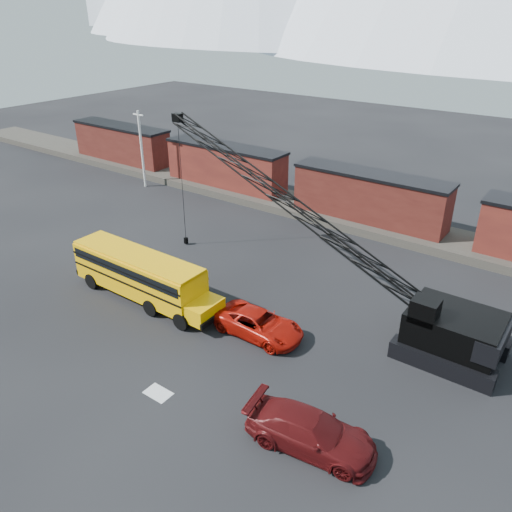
{
  "coord_description": "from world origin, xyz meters",
  "views": [
    {
      "loc": [
        15.86,
        -16.82,
        17.61
      ],
      "look_at": [
        -1.03,
        6.6,
        3.0
      ],
      "focal_mm": 35.0,
      "sensor_mm": 36.0,
      "label": 1
    }
  ],
  "objects_px": {
    "crawler_crane": "(296,208)",
    "red_pickup": "(259,324)",
    "school_bus": "(142,275)",
    "maroon_suv": "(311,432)"
  },
  "relations": [
    {
      "from": "school_bus",
      "to": "maroon_suv",
      "type": "relative_size",
      "value": 1.98
    },
    {
      "from": "maroon_suv",
      "to": "crawler_crane",
      "type": "relative_size",
      "value": 0.23
    },
    {
      "from": "maroon_suv",
      "to": "crawler_crane",
      "type": "distance_m",
      "value": 14.62
    },
    {
      "from": "red_pickup",
      "to": "crawler_crane",
      "type": "bearing_deg",
      "value": 11.37
    },
    {
      "from": "school_bus",
      "to": "red_pickup",
      "type": "xyz_separation_m",
      "value": [
        8.58,
        1.13,
        -1.03
      ]
    },
    {
      "from": "school_bus",
      "to": "crawler_crane",
      "type": "height_order",
      "value": "crawler_crane"
    },
    {
      "from": "crawler_crane",
      "to": "red_pickup",
      "type": "bearing_deg",
      "value": -78.5
    },
    {
      "from": "red_pickup",
      "to": "maroon_suv",
      "type": "height_order",
      "value": "maroon_suv"
    },
    {
      "from": "maroon_suv",
      "to": "red_pickup",
      "type": "bearing_deg",
      "value": 42.52
    },
    {
      "from": "school_bus",
      "to": "maroon_suv",
      "type": "height_order",
      "value": "school_bus"
    }
  ]
}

